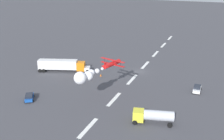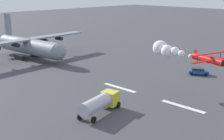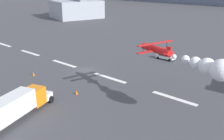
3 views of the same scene
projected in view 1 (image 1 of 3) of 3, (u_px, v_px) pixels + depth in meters
ground_plane at (139, 72)px, 85.78m from camera, size 440.00×440.00×0.00m
runway_stripe_0 at (170, 38)px, 128.62m from camera, size 8.00×0.90×0.01m
runway_stripe_1 at (163, 45)px, 116.38m from camera, size 8.00×0.90×0.01m
runway_stripe_2 at (155, 54)px, 104.14m from camera, size 8.00×0.90×0.01m
runway_stripe_3 at (145, 65)px, 91.90m from camera, size 8.00×0.90×0.01m
runway_stripe_4 at (132, 79)px, 79.66m from camera, size 8.00×0.90×0.01m
runway_stripe_5 at (114, 99)px, 67.42m from camera, size 8.00×0.90×0.01m
runway_stripe_6 at (88, 128)px, 55.18m from camera, size 8.00×0.90×0.01m
stunt_biplane_red at (90, 74)px, 61.70m from camera, size 16.14×7.79×2.78m
semi_truck_orange at (62, 65)px, 85.32m from camera, size 7.75×15.96×3.70m
fuel_tanker_truck at (153, 116)px, 56.34m from camera, size 4.50×8.62×2.90m
followme_car_yellow at (29, 97)px, 66.81m from camera, size 4.60×3.86×1.52m
airport_staff_sedan at (197, 89)px, 71.48m from camera, size 4.48×2.06×1.52m
traffic_cone_near at (118, 62)px, 93.52m from camera, size 0.44×0.44×0.75m
traffic_cone_far at (101, 75)px, 82.06m from camera, size 0.44×0.44×0.75m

